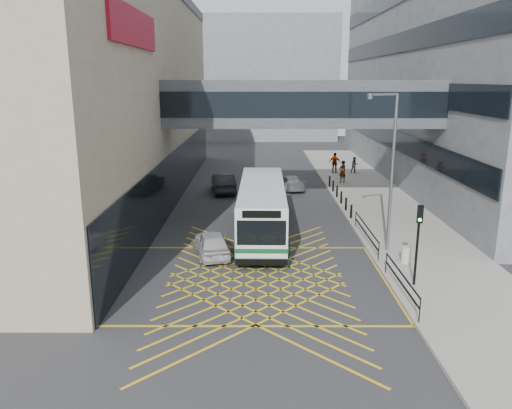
{
  "coord_description": "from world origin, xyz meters",
  "views": [
    {
      "loc": [
        0.04,
        -21.62,
        9.08
      ],
      "look_at": [
        0.0,
        4.0,
        2.6
      ],
      "focal_mm": 35.0,
      "sensor_mm": 36.0,
      "label": 1
    }
  ],
  "objects_px": {
    "pedestrian_b": "(355,165)",
    "street_lamp": "(390,164)",
    "car_white": "(212,243)",
    "litter_bin": "(406,255)",
    "car_silver": "(290,182)",
    "bus": "(262,208)",
    "pedestrian_c": "(335,163)",
    "traffic_light": "(418,234)",
    "pedestrian_a": "(342,172)",
    "car_dark": "(223,183)"
  },
  "relations": [
    {
      "from": "street_lamp",
      "to": "pedestrian_a",
      "type": "relative_size",
      "value": 4.25
    },
    {
      "from": "litter_bin",
      "to": "pedestrian_b",
      "type": "height_order",
      "value": "pedestrian_b"
    },
    {
      "from": "street_lamp",
      "to": "pedestrian_a",
      "type": "height_order",
      "value": "street_lamp"
    },
    {
      "from": "traffic_light",
      "to": "litter_bin",
      "type": "xyz_separation_m",
      "value": [
        0.42,
        2.8,
        -1.99
      ]
    },
    {
      "from": "traffic_light",
      "to": "street_lamp",
      "type": "bearing_deg",
      "value": 106.32
    },
    {
      "from": "car_silver",
      "to": "traffic_light",
      "type": "xyz_separation_m",
      "value": [
        4.22,
        -20.52,
        1.93
      ]
    },
    {
      "from": "street_lamp",
      "to": "litter_bin",
      "type": "xyz_separation_m",
      "value": [
        0.63,
        -1.79,
        -4.27
      ]
    },
    {
      "from": "bus",
      "to": "litter_bin",
      "type": "distance_m",
      "value": 8.69
    },
    {
      "from": "car_silver",
      "to": "car_white",
      "type": "bearing_deg",
      "value": 58.29
    },
    {
      "from": "bus",
      "to": "traffic_light",
      "type": "height_order",
      "value": "traffic_light"
    },
    {
      "from": "car_dark",
      "to": "pedestrian_c",
      "type": "bearing_deg",
      "value": -152.65
    },
    {
      "from": "litter_bin",
      "to": "car_silver",
      "type": "bearing_deg",
      "value": 104.69
    },
    {
      "from": "litter_bin",
      "to": "pedestrian_c",
      "type": "distance_m",
      "value": 24.46
    },
    {
      "from": "bus",
      "to": "traffic_light",
      "type": "bearing_deg",
      "value": -48.04
    },
    {
      "from": "traffic_light",
      "to": "pedestrian_b",
      "type": "distance_m",
      "value": 27.26
    },
    {
      "from": "traffic_light",
      "to": "pedestrian_c",
      "type": "height_order",
      "value": "traffic_light"
    },
    {
      "from": "car_silver",
      "to": "litter_bin",
      "type": "bearing_deg",
      "value": 90.59
    },
    {
      "from": "car_silver",
      "to": "pedestrian_b",
      "type": "distance_m",
      "value": 9.39
    },
    {
      "from": "car_silver",
      "to": "street_lamp",
      "type": "height_order",
      "value": "street_lamp"
    },
    {
      "from": "car_white",
      "to": "pedestrian_b",
      "type": "distance_m",
      "value": 25.65
    },
    {
      "from": "traffic_light",
      "to": "pedestrian_c",
      "type": "bearing_deg",
      "value": 102.55
    },
    {
      "from": "pedestrian_c",
      "to": "pedestrian_a",
      "type": "bearing_deg",
      "value": 107.17
    },
    {
      "from": "bus",
      "to": "street_lamp",
      "type": "height_order",
      "value": "street_lamp"
    },
    {
      "from": "pedestrian_c",
      "to": "litter_bin",
      "type": "bearing_deg",
      "value": 107.03
    },
    {
      "from": "bus",
      "to": "car_silver",
      "type": "bearing_deg",
      "value": 79.96
    },
    {
      "from": "litter_bin",
      "to": "pedestrian_c",
      "type": "xyz_separation_m",
      "value": [
        0.16,
        24.46,
        0.57
      ]
    },
    {
      "from": "car_dark",
      "to": "pedestrian_c",
      "type": "distance_m",
      "value": 12.91
    },
    {
      "from": "car_silver",
      "to": "litter_bin",
      "type": "height_order",
      "value": "car_silver"
    },
    {
      "from": "traffic_light",
      "to": "car_silver",
      "type": "bearing_deg",
      "value": 115.41
    },
    {
      "from": "car_silver",
      "to": "car_dark",
      "type": "bearing_deg",
      "value": -3.88
    },
    {
      "from": "litter_bin",
      "to": "pedestrian_a",
      "type": "height_order",
      "value": "pedestrian_a"
    },
    {
      "from": "street_lamp",
      "to": "pedestrian_c",
      "type": "height_order",
      "value": "street_lamp"
    },
    {
      "from": "litter_bin",
      "to": "pedestrian_c",
      "type": "relative_size",
      "value": 0.42
    },
    {
      "from": "traffic_light",
      "to": "bus",
      "type": "bearing_deg",
      "value": 144.89
    },
    {
      "from": "car_silver",
      "to": "litter_bin",
      "type": "relative_size",
      "value": 4.93
    },
    {
      "from": "litter_bin",
      "to": "pedestrian_b",
      "type": "distance_m",
      "value": 24.38
    },
    {
      "from": "pedestrian_b",
      "to": "street_lamp",
      "type": "bearing_deg",
      "value": -100.85
    },
    {
      "from": "traffic_light",
      "to": "pedestrian_c",
      "type": "relative_size",
      "value": 1.88
    },
    {
      "from": "pedestrian_a",
      "to": "pedestrian_c",
      "type": "xyz_separation_m",
      "value": [
        0.02,
        4.55,
        0.02
      ]
    },
    {
      "from": "bus",
      "to": "pedestrian_c",
      "type": "height_order",
      "value": "bus"
    },
    {
      "from": "pedestrian_b",
      "to": "pedestrian_a",
      "type": "bearing_deg",
      "value": -117.59
    },
    {
      "from": "pedestrian_a",
      "to": "car_dark",
      "type": "bearing_deg",
      "value": -13.27
    },
    {
      "from": "traffic_light",
      "to": "pedestrian_b",
      "type": "height_order",
      "value": "traffic_light"
    },
    {
      "from": "pedestrian_c",
      "to": "bus",
      "type": "bearing_deg",
      "value": 87.02
    },
    {
      "from": "street_lamp",
      "to": "car_dark",
      "type": "bearing_deg",
      "value": 99.26
    },
    {
      "from": "car_white",
      "to": "pedestrian_c",
      "type": "height_order",
      "value": "pedestrian_c"
    },
    {
      "from": "car_silver",
      "to": "street_lamp",
      "type": "xyz_separation_m",
      "value": [
        4.02,
        -15.93,
        4.21
      ]
    },
    {
      "from": "car_white",
      "to": "litter_bin",
      "type": "bearing_deg",
      "value": 158.6
    },
    {
      "from": "bus",
      "to": "car_white",
      "type": "bearing_deg",
      "value": -127.86
    },
    {
      "from": "bus",
      "to": "pedestrian_a",
      "type": "distance_m",
      "value": 16.71
    }
  ]
}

